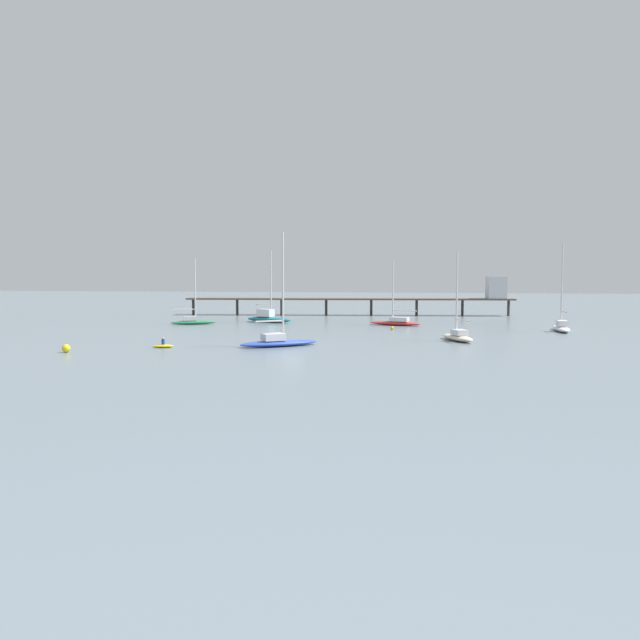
{
  "coord_description": "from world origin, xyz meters",
  "views": [
    {
      "loc": [
        14.82,
        -68.59,
        8.04
      ],
      "look_at": [
        0.0,
        17.88,
        1.5
      ],
      "focal_mm": 34.66,
      "sensor_mm": 36.0,
      "label": 1
    }
  ],
  "objects_px": {
    "sailboat_blue": "(278,340)",
    "mooring_buoy_outer": "(66,348)",
    "pier": "(406,295)",
    "sailboat_green": "(193,320)",
    "sailboat_white": "(561,326)",
    "dinghy_yellow": "(163,346)",
    "mooring_buoy_far": "(392,328)",
    "sailboat_teal": "(268,317)",
    "sailboat_red": "(396,321)",
    "sailboat_cream": "(458,335)"
  },
  "relations": [
    {
      "from": "pier",
      "to": "sailboat_cream",
      "type": "xyz_separation_m",
      "value": [
        7.55,
        -45.13,
        -3.34
      ]
    },
    {
      "from": "sailboat_cream",
      "to": "dinghy_yellow",
      "type": "xyz_separation_m",
      "value": [
        -32.16,
        -12.53,
        -0.44
      ]
    },
    {
      "from": "sailboat_teal",
      "to": "sailboat_red",
      "type": "height_order",
      "value": "sailboat_teal"
    },
    {
      "from": "sailboat_green",
      "to": "dinghy_yellow",
      "type": "bearing_deg",
      "value": -74.44
    },
    {
      "from": "sailboat_cream",
      "to": "mooring_buoy_far",
      "type": "relative_size",
      "value": 21.2
    },
    {
      "from": "sailboat_cream",
      "to": "sailboat_red",
      "type": "distance_m",
      "value": 22.97
    },
    {
      "from": "sailboat_blue",
      "to": "sailboat_white",
      "type": "relative_size",
      "value": 1.02
    },
    {
      "from": "sailboat_green",
      "to": "mooring_buoy_outer",
      "type": "xyz_separation_m",
      "value": [
        0.34,
        -35.91,
        -0.27
      ]
    },
    {
      "from": "sailboat_blue",
      "to": "sailboat_green",
      "type": "distance_m",
      "value": 33.88
    },
    {
      "from": "pier",
      "to": "mooring_buoy_far",
      "type": "xyz_separation_m",
      "value": [
        -1.02,
        -31.78,
        -3.75
      ]
    },
    {
      "from": "pier",
      "to": "sailboat_white",
      "type": "distance_m",
      "value": 37.62
    },
    {
      "from": "sailboat_green",
      "to": "sailboat_red",
      "type": "relative_size",
      "value": 1.05
    },
    {
      "from": "dinghy_yellow",
      "to": "sailboat_cream",
      "type": "bearing_deg",
      "value": 21.28
    },
    {
      "from": "sailboat_white",
      "to": "dinghy_yellow",
      "type": "bearing_deg",
      "value": -149.54
    },
    {
      "from": "sailboat_teal",
      "to": "sailboat_cream",
      "type": "distance_m",
      "value": 38.2
    },
    {
      "from": "pier",
      "to": "dinghy_yellow",
      "type": "xyz_separation_m",
      "value": [
        -24.61,
        -57.66,
        -3.78
      ]
    },
    {
      "from": "pier",
      "to": "sailboat_teal",
      "type": "xyz_separation_m",
      "value": [
        -22.19,
        -21.17,
        -3.16
      ]
    },
    {
      "from": "sailboat_blue",
      "to": "sailboat_red",
      "type": "height_order",
      "value": "sailboat_blue"
    },
    {
      "from": "sailboat_white",
      "to": "mooring_buoy_far",
      "type": "distance_m",
      "value": 23.68
    },
    {
      "from": "sailboat_red",
      "to": "sailboat_cream",
      "type": "bearing_deg",
      "value": -68.48
    },
    {
      "from": "dinghy_yellow",
      "to": "mooring_buoy_far",
      "type": "distance_m",
      "value": 35.02
    },
    {
      "from": "sailboat_teal",
      "to": "mooring_buoy_far",
      "type": "xyz_separation_m",
      "value": [
        21.17,
        -10.6,
        -0.59
      ]
    },
    {
      "from": "pier",
      "to": "dinghy_yellow",
      "type": "distance_m",
      "value": 62.81
    },
    {
      "from": "sailboat_teal",
      "to": "sailboat_red",
      "type": "distance_m",
      "value": 21.48
    },
    {
      "from": "sailboat_red",
      "to": "dinghy_yellow",
      "type": "relative_size",
      "value": 4.13
    },
    {
      "from": "sailboat_teal",
      "to": "sailboat_blue",
      "type": "bearing_deg",
      "value": -73.63
    },
    {
      "from": "sailboat_blue",
      "to": "sailboat_red",
      "type": "bearing_deg",
      "value": 69.18
    },
    {
      "from": "sailboat_green",
      "to": "sailboat_blue",
      "type": "bearing_deg",
      "value": -52.6
    },
    {
      "from": "sailboat_blue",
      "to": "mooring_buoy_outer",
      "type": "height_order",
      "value": "sailboat_blue"
    },
    {
      "from": "sailboat_teal",
      "to": "sailboat_cream",
      "type": "height_order",
      "value": "sailboat_teal"
    },
    {
      "from": "sailboat_green",
      "to": "dinghy_yellow",
      "type": "height_order",
      "value": "sailboat_green"
    },
    {
      "from": "sailboat_green",
      "to": "sailboat_cream",
      "type": "bearing_deg",
      "value": -23.65
    },
    {
      "from": "sailboat_teal",
      "to": "mooring_buoy_outer",
      "type": "xyz_separation_m",
      "value": [
        -10.52,
        -42.09,
        -0.42
      ]
    },
    {
      "from": "sailboat_blue",
      "to": "sailboat_white",
      "type": "distance_m",
      "value": 42.69
    },
    {
      "from": "sailboat_teal",
      "to": "sailboat_green",
      "type": "xyz_separation_m",
      "value": [
        -10.86,
        -6.18,
        -0.15
      ]
    },
    {
      "from": "pier",
      "to": "sailboat_red",
      "type": "bearing_deg",
      "value": -92.11
    },
    {
      "from": "sailboat_cream",
      "to": "sailboat_white",
      "type": "distance_m",
      "value": 21.39
    },
    {
      "from": "dinghy_yellow",
      "to": "mooring_buoy_far",
      "type": "relative_size",
      "value": 4.78
    },
    {
      "from": "dinghy_yellow",
      "to": "mooring_buoy_outer",
      "type": "height_order",
      "value": "dinghy_yellow"
    },
    {
      "from": "sailboat_blue",
      "to": "sailboat_cream",
      "type": "relative_size",
      "value": 1.17
    },
    {
      "from": "mooring_buoy_outer",
      "to": "pier",
      "type": "bearing_deg",
      "value": 62.66
    },
    {
      "from": "sailboat_green",
      "to": "sailboat_red",
      "type": "xyz_separation_m",
      "value": [
        32.18,
        3.59,
        -0.07
      ]
    },
    {
      "from": "sailboat_blue",
      "to": "sailboat_green",
      "type": "xyz_separation_m",
      "value": [
        -20.58,
        26.91,
        0.01
      ]
    },
    {
      "from": "sailboat_blue",
      "to": "dinghy_yellow",
      "type": "height_order",
      "value": "sailboat_blue"
    },
    {
      "from": "sailboat_blue",
      "to": "mooring_buoy_far",
      "type": "relative_size",
      "value": 24.88
    },
    {
      "from": "sailboat_blue",
      "to": "sailboat_cream",
      "type": "height_order",
      "value": "sailboat_blue"
    },
    {
      "from": "sailboat_teal",
      "to": "sailboat_cream",
      "type": "relative_size",
      "value": 1.1
    },
    {
      "from": "pier",
      "to": "sailboat_green",
      "type": "bearing_deg",
      "value": -140.39
    },
    {
      "from": "dinghy_yellow",
      "to": "sailboat_blue",
      "type": "bearing_deg",
      "value": 15.63
    },
    {
      "from": "dinghy_yellow",
      "to": "mooring_buoy_far",
      "type": "height_order",
      "value": "dinghy_yellow"
    }
  ]
}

